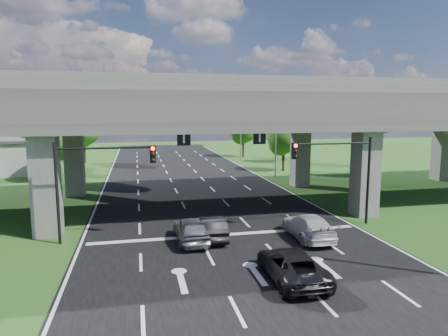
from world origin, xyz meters
name	(u,v)px	position (x,y,z in m)	size (l,w,h in m)	color
ground	(242,254)	(0.00, 0.00, 0.00)	(160.00, 160.00, 0.00)	#224F19
road	(209,210)	(0.00, 10.00, 0.01)	(18.00, 120.00, 0.03)	black
overpass	(204,109)	(0.00, 12.00, 7.92)	(80.00, 15.00, 10.00)	#312F2C
signal_right	(340,165)	(7.82, 3.94, 4.19)	(5.76, 0.54, 6.00)	black
signal_left	(95,173)	(-7.82, 3.94, 4.19)	(5.76, 0.54, 6.00)	black
streetlight_far	(273,127)	(10.10, 24.00, 5.85)	(3.38, 0.25, 10.00)	gray
streetlight_beyond	(238,123)	(10.10, 40.00, 5.85)	(3.38, 0.25, 10.00)	gray
tree_left_near	(56,138)	(-13.95, 26.00, 4.82)	(4.50, 4.50, 7.80)	black
tree_left_mid	(43,139)	(-16.95, 34.00, 4.17)	(3.91, 3.90, 6.76)	black
tree_left_far	(84,128)	(-12.95, 42.00, 5.14)	(4.80, 4.80, 8.32)	black
tree_right_near	(284,136)	(13.05, 28.00, 4.50)	(4.20, 4.20, 7.28)	black
tree_right_mid	(284,135)	(16.05, 36.00, 4.17)	(3.91, 3.90, 6.76)	black
tree_right_far	(244,128)	(12.05, 44.00, 4.82)	(4.50, 4.50, 7.80)	black
car_silver	(191,229)	(-2.42, 2.64, 0.78)	(1.77, 4.39, 1.50)	gray
car_dark	(212,227)	(-1.11, 3.00, 0.71)	(1.45, 4.15, 1.37)	black
car_white	(308,226)	(4.67, 1.85, 0.75)	(2.03, 5.00, 1.45)	#B8B8B8
car_trailing	(292,265)	(1.38, -3.72, 0.72)	(2.29, 4.96, 1.38)	black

